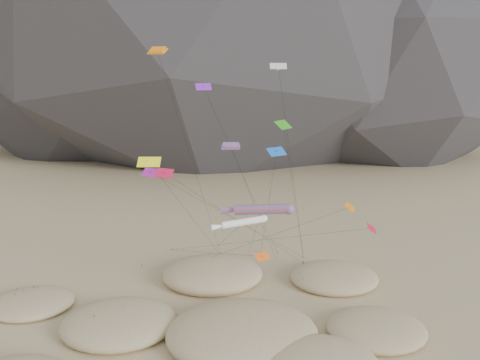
% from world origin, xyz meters
% --- Properties ---
extents(ground, '(500.00, 500.00, 0.00)m').
position_xyz_m(ground, '(0.00, 0.00, 0.00)').
color(ground, '#CCB789').
rests_on(ground, ground).
extents(dunes, '(49.24, 35.34, 3.75)m').
position_xyz_m(dunes, '(-1.05, 3.83, 0.70)').
color(dunes, '#CCB789').
rests_on(dunes, ground).
extents(dune_grass, '(44.98, 28.62, 1.52)m').
position_xyz_m(dune_grass, '(-0.06, 4.23, 0.84)').
color(dune_grass, black).
rests_on(dune_grass, ground).
extents(kite_stakes, '(23.66, 7.08, 0.30)m').
position_xyz_m(kite_stakes, '(2.58, 22.77, 0.15)').
color(kite_stakes, '#3F2D1E').
rests_on(kite_stakes, ground).
extents(rainbow_tube_kite, '(8.48, 16.46, 12.59)m').
position_xyz_m(rainbow_tube_kite, '(4.90, 10.40, 11.63)').
color(rainbow_tube_kite, '#F7431A').
rests_on(rainbow_tube_kite, ground).
extents(white_tube_kite, '(8.13, 15.65, 11.98)m').
position_xyz_m(white_tube_kite, '(2.53, 6.73, 11.35)').
color(white_tube_kite, white).
rests_on(white_tube_kite, ground).
extents(orange_parafoil, '(8.66, 10.53, 30.04)m').
position_xyz_m(orange_parafoil, '(-6.45, 15.26, 29.12)').
color(orange_parafoil, orange).
rests_on(orange_parafoil, ground).
extents(multi_parafoil, '(8.21, 9.17, 18.99)m').
position_xyz_m(multi_parafoil, '(1.87, 13.89, 18.33)').
color(multi_parafoil, red).
rests_on(multi_parafoil, ground).
extents(delta_kites, '(28.45, 22.80, 28.14)m').
position_xyz_m(delta_kites, '(3.61, 12.02, 16.35)').
color(delta_kites, '#2D9717').
rests_on(delta_kites, ground).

